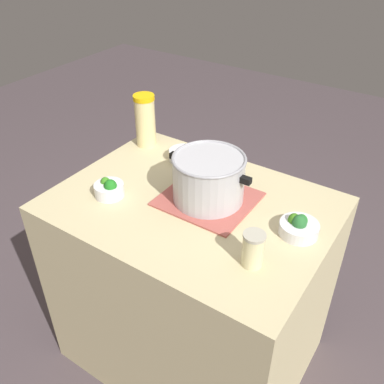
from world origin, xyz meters
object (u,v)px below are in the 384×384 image
at_px(cooking_pot, 209,178).
at_px(mason_jar, 253,249).
at_px(lemonade_pitcher, 145,120).
at_px(broccoli_bowl_center, 109,189).
at_px(broccoli_bowl_back, 184,154).
at_px(broccoli_bowl_front, 299,227).

height_order(cooking_pot, mason_jar, cooking_pot).
distance_m(lemonade_pitcher, broccoli_bowl_center, 0.45).
distance_m(mason_jar, broccoli_bowl_back, 0.70).
xyz_separation_m(cooking_pot, broccoli_bowl_front, (0.37, 0.01, -0.07)).
distance_m(broccoli_bowl_center, broccoli_bowl_back, 0.40).
bearing_deg(broccoli_bowl_back, lemonade_pitcher, 174.05).
bearing_deg(cooking_pot, broccoli_bowl_front, 0.77).
relative_size(mason_jar, broccoli_bowl_back, 0.98).
distance_m(lemonade_pitcher, broccoli_bowl_back, 0.25).
bearing_deg(mason_jar, lemonade_pitcher, 150.67).
height_order(lemonade_pitcher, broccoli_bowl_back, lemonade_pitcher).
relative_size(lemonade_pitcher, broccoli_bowl_center, 2.11).
bearing_deg(cooking_pot, broccoli_bowl_back, 141.88).
xyz_separation_m(broccoli_bowl_front, broccoli_bowl_back, (-0.63, 0.20, -0.00)).
bearing_deg(broccoli_bowl_front, broccoli_bowl_back, 162.67).
relative_size(broccoli_bowl_center, broccoli_bowl_back, 0.93).
bearing_deg(cooking_pot, lemonade_pitcher, 155.30).
bearing_deg(broccoli_bowl_back, mason_jar, -36.95).
bearing_deg(cooking_pot, broccoli_bowl_center, -150.71).
bearing_deg(broccoli_bowl_center, mason_jar, -2.64).
distance_m(cooking_pot, mason_jar, 0.38).
relative_size(cooking_pot, broccoli_bowl_center, 2.97).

